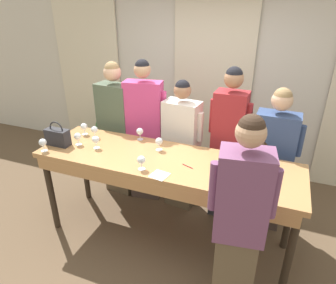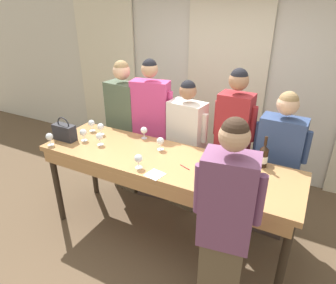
{
  "view_description": "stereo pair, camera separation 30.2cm",
  "coord_description": "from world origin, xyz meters",
  "px_view_note": "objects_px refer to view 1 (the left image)",
  "views": [
    {
      "loc": [
        0.99,
        -2.46,
        2.48
      ],
      "look_at": [
        0.0,
        0.08,
        1.17
      ],
      "focal_mm": 32.0,
      "sensor_mm": 36.0,
      "label": 1
    },
    {
      "loc": [
        1.27,
        -2.34,
        2.48
      ],
      "look_at": [
        0.0,
        0.08,
        1.17
      ],
      "focal_mm": 32.0,
      "sensor_mm": 36.0,
      "label": 2
    }
  ],
  "objects_px": {
    "handbag": "(58,137)",
    "wine_glass_front_mid": "(43,143)",
    "guest_striped_shirt": "(228,145)",
    "wine_glass_center_left": "(96,140)",
    "guest_olive_jacket": "(117,130)",
    "wine_glass_front_left": "(78,137)",
    "wine_glass_near_host": "(84,127)",
    "wine_glass_by_handbag": "(141,160)",
    "tasting_bar": "(164,168)",
    "wine_glass_back_left": "(140,132)",
    "wine_glass_back_right": "(159,142)",
    "host_pouring": "(238,227)",
    "wine_glass_center_right": "(259,166)",
    "wine_glass_back_mid": "(234,150)",
    "potted_plant": "(106,131)",
    "wine_glass_front_right": "(94,130)",
    "wine_glass_center_mid": "(221,163)",
    "guest_pink_top": "(145,132)",
    "wine_glass_by_bottle": "(260,173)",
    "guest_cream_sweater": "(181,146)",
    "guest_navy_coat": "(272,161)",
    "wine_bottle": "(263,151)"
  },
  "relations": [
    {
      "from": "wine_glass_back_left",
      "to": "guest_olive_jacket",
      "type": "distance_m",
      "value": 0.64
    },
    {
      "from": "tasting_bar",
      "to": "wine_glass_back_left",
      "type": "xyz_separation_m",
      "value": [
        -0.44,
        0.34,
        0.2
      ]
    },
    {
      "from": "wine_glass_center_mid",
      "to": "guest_pink_top",
      "type": "relative_size",
      "value": 0.08
    },
    {
      "from": "wine_glass_by_bottle",
      "to": "guest_olive_jacket",
      "type": "bearing_deg",
      "value": 158.12
    },
    {
      "from": "guest_olive_jacket",
      "to": "guest_striped_shirt",
      "type": "relative_size",
      "value": 0.97
    },
    {
      "from": "wine_glass_near_host",
      "to": "guest_striped_shirt",
      "type": "relative_size",
      "value": 0.08
    },
    {
      "from": "guest_pink_top",
      "to": "guest_navy_coat",
      "type": "distance_m",
      "value": 1.56
    },
    {
      "from": "wine_glass_center_left",
      "to": "guest_olive_jacket",
      "type": "relative_size",
      "value": 0.08
    },
    {
      "from": "guest_cream_sweater",
      "to": "guest_navy_coat",
      "type": "height_order",
      "value": "guest_navy_coat"
    },
    {
      "from": "wine_glass_back_right",
      "to": "guest_striped_shirt",
      "type": "xyz_separation_m",
      "value": [
        0.64,
        0.5,
        -0.15
      ]
    },
    {
      "from": "wine_glass_center_right",
      "to": "wine_glass_back_left",
      "type": "distance_m",
      "value": 1.38
    },
    {
      "from": "wine_glass_back_mid",
      "to": "guest_olive_jacket",
      "type": "xyz_separation_m",
      "value": [
        -1.58,
        0.4,
        -0.19
      ]
    },
    {
      "from": "wine_glass_back_left",
      "to": "host_pouring",
      "type": "height_order",
      "value": "host_pouring"
    },
    {
      "from": "wine_glass_front_left",
      "to": "guest_olive_jacket",
      "type": "height_order",
      "value": "guest_olive_jacket"
    },
    {
      "from": "wine_glass_front_mid",
      "to": "wine_glass_by_bottle",
      "type": "distance_m",
      "value": 2.19
    },
    {
      "from": "wine_glass_center_mid",
      "to": "wine_glass_back_right",
      "type": "relative_size",
      "value": 1.0
    },
    {
      "from": "wine_glass_center_right",
      "to": "guest_pink_top",
      "type": "xyz_separation_m",
      "value": [
        -1.45,
        0.65,
        -0.16
      ]
    },
    {
      "from": "wine_glass_front_right",
      "to": "wine_glass_by_handbag",
      "type": "height_order",
      "value": "same"
    },
    {
      "from": "wine_glass_center_left",
      "to": "guest_olive_jacket",
      "type": "height_order",
      "value": "guest_olive_jacket"
    },
    {
      "from": "potted_plant",
      "to": "wine_glass_by_bottle",
      "type": "bearing_deg",
      "value": -32.01
    },
    {
      "from": "wine_glass_center_mid",
      "to": "wine_glass_back_mid",
      "type": "distance_m",
      "value": 0.32
    },
    {
      "from": "handbag",
      "to": "guest_striped_shirt",
      "type": "height_order",
      "value": "guest_striped_shirt"
    },
    {
      "from": "wine_glass_front_left",
      "to": "guest_striped_shirt",
      "type": "xyz_separation_m",
      "value": [
        1.52,
        0.71,
        -0.15
      ]
    },
    {
      "from": "wine_glass_back_left",
      "to": "host_pouring",
      "type": "distance_m",
      "value": 1.63
    },
    {
      "from": "wine_bottle",
      "to": "wine_glass_by_handbag",
      "type": "xyz_separation_m",
      "value": [
        -1.04,
        -0.57,
        -0.01
      ]
    },
    {
      "from": "wine_bottle",
      "to": "wine_glass_front_mid",
      "type": "relative_size",
      "value": 2.24
    },
    {
      "from": "guest_navy_coat",
      "to": "wine_glass_front_right",
      "type": "bearing_deg",
      "value": -166.16
    },
    {
      "from": "wine_glass_back_left",
      "to": "wine_glass_by_handbag",
      "type": "height_order",
      "value": "same"
    },
    {
      "from": "potted_plant",
      "to": "guest_striped_shirt",
      "type": "bearing_deg",
      "value": -22.12
    },
    {
      "from": "wine_glass_by_handbag",
      "to": "guest_olive_jacket",
      "type": "relative_size",
      "value": 0.08
    },
    {
      "from": "wine_glass_center_right",
      "to": "guest_cream_sweater",
      "type": "distance_m",
      "value": 1.19
    },
    {
      "from": "guest_pink_top",
      "to": "wine_glass_front_right",
      "type": "bearing_deg",
      "value": -129.85
    },
    {
      "from": "wine_glass_near_host",
      "to": "wine_glass_by_handbag",
      "type": "relative_size",
      "value": 1.0
    },
    {
      "from": "wine_glass_front_right",
      "to": "wine_glass_back_right",
      "type": "relative_size",
      "value": 1.0
    },
    {
      "from": "wine_glass_near_host",
      "to": "potted_plant",
      "type": "xyz_separation_m",
      "value": [
        -0.62,
        1.36,
        -0.71
      ]
    },
    {
      "from": "wine_glass_back_mid",
      "to": "potted_plant",
      "type": "relative_size",
      "value": 0.2
    },
    {
      "from": "wine_glass_front_left",
      "to": "wine_glass_back_left",
      "type": "relative_size",
      "value": 1.0
    },
    {
      "from": "wine_glass_center_left",
      "to": "wine_glass_back_right",
      "type": "distance_m",
      "value": 0.68
    },
    {
      "from": "wine_glass_front_right",
      "to": "wine_glass_center_left",
      "type": "distance_m",
      "value": 0.28
    },
    {
      "from": "wine_glass_back_right",
      "to": "host_pouring",
      "type": "xyz_separation_m",
      "value": [
        0.98,
        -0.82,
        -0.17
      ]
    },
    {
      "from": "wine_glass_front_left",
      "to": "wine_glass_front_right",
      "type": "xyz_separation_m",
      "value": [
        0.07,
        0.22,
        0.0
      ]
    },
    {
      "from": "guest_olive_jacket",
      "to": "guest_navy_coat",
      "type": "xyz_separation_m",
      "value": [
        1.96,
        -0.0,
        -0.07
      ]
    },
    {
      "from": "handbag",
      "to": "wine_glass_front_mid",
      "type": "xyz_separation_m",
      "value": [
        -0.05,
        -0.18,
        -0.0
      ]
    },
    {
      "from": "wine_glass_by_bottle",
      "to": "wine_glass_near_host",
      "type": "bearing_deg",
      "value": 171.52
    },
    {
      "from": "wine_glass_near_host",
      "to": "wine_glass_center_right",
      "type": "bearing_deg",
      "value": -5.71
    },
    {
      "from": "tasting_bar",
      "to": "wine_glass_front_mid",
      "type": "height_order",
      "value": "wine_glass_front_mid"
    },
    {
      "from": "wine_glass_center_left",
      "to": "wine_glass_center_right",
      "type": "distance_m",
      "value": 1.69
    },
    {
      "from": "wine_glass_front_mid",
      "to": "wine_glass_back_mid",
      "type": "height_order",
      "value": "same"
    },
    {
      "from": "wine_glass_front_mid",
      "to": "wine_glass_front_right",
      "type": "height_order",
      "value": "same"
    },
    {
      "from": "wine_glass_front_left",
      "to": "wine_glass_near_host",
      "type": "bearing_deg",
      "value": 111.66
    }
  ]
}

